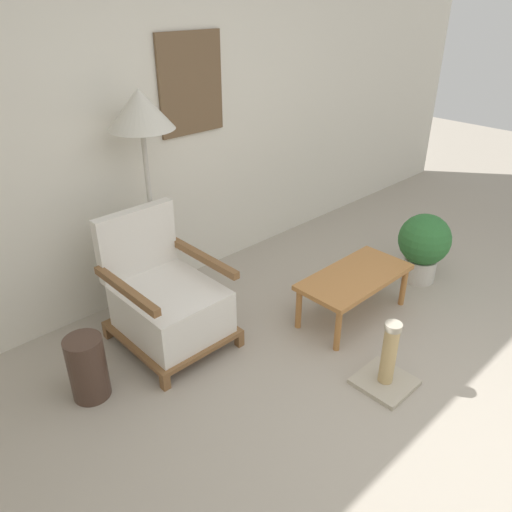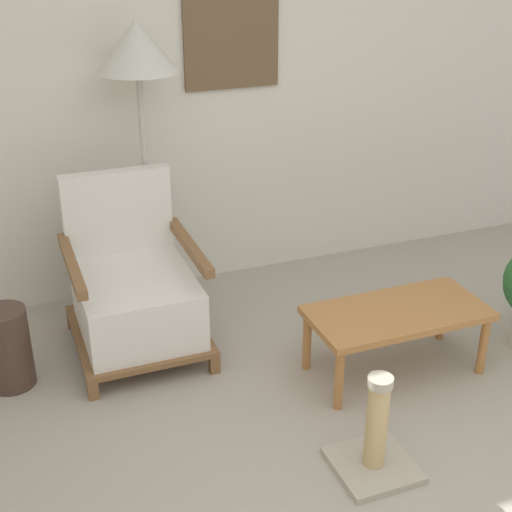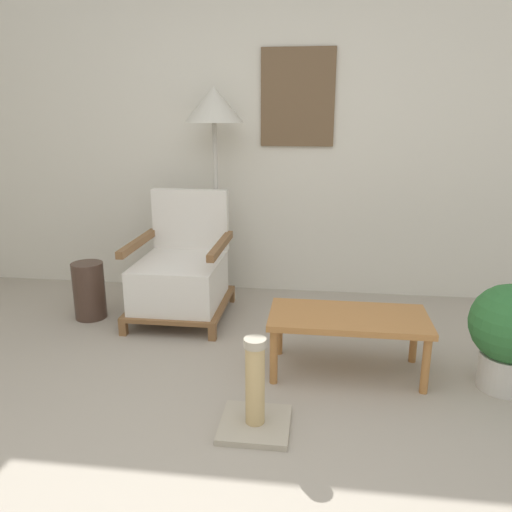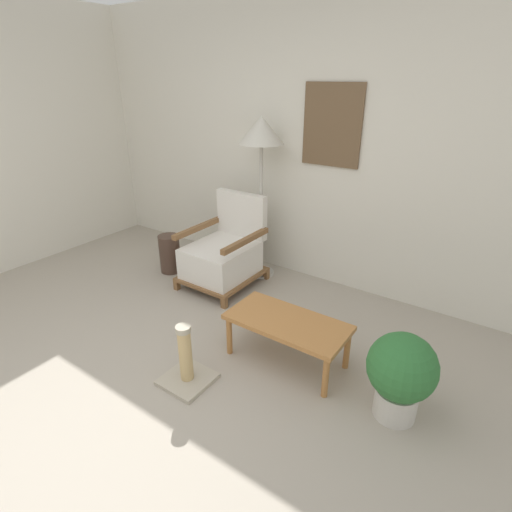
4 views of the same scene
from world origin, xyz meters
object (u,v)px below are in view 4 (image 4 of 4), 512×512
(vase, at_px, (170,254))
(floor_lamp, at_px, (261,139))
(potted_plant, at_px, (401,373))
(coffee_table, at_px, (287,326))
(armchair, at_px, (224,255))
(scratching_post, at_px, (186,365))

(vase, bearing_deg, floor_lamp, 31.33)
(vase, relative_size, potted_plant, 0.71)
(coffee_table, bearing_deg, potted_plant, -4.72)
(potted_plant, bearing_deg, armchair, 158.96)
(armchair, xyz_separation_m, vase, (-0.65, -0.12, -0.11))
(floor_lamp, distance_m, coffee_table, 1.83)
(coffee_table, bearing_deg, floor_lamp, 131.78)
(potted_plant, bearing_deg, scratching_post, -157.72)
(armchair, height_order, vase, armchair)
(floor_lamp, height_order, vase, floor_lamp)
(floor_lamp, height_order, coffee_table, floor_lamp)
(potted_plant, relative_size, scratching_post, 1.28)
(vase, height_order, potted_plant, potted_plant)
(coffee_table, bearing_deg, armchair, 148.93)
(armchair, xyz_separation_m, scratching_post, (0.71, -1.29, -0.18))
(floor_lamp, distance_m, potted_plant, 2.40)
(coffee_table, height_order, potted_plant, potted_plant)
(floor_lamp, bearing_deg, scratching_post, -72.77)
(floor_lamp, height_order, potted_plant, floor_lamp)
(armchair, xyz_separation_m, coffee_table, (1.15, -0.70, -0.01))
(floor_lamp, xyz_separation_m, scratching_post, (0.52, -1.68, -1.27))
(armchair, height_order, coffee_table, armchair)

